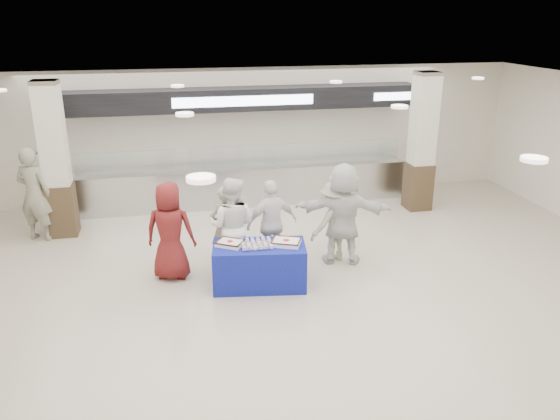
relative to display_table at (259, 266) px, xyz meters
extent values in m
plane|color=beige|center=(0.36, -1.05, -0.38)|extent=(14.00, 14.00, 0.00)
cube|color=silver|center=(0.36, 4.35, 0.08)|extent=(8.00, 0.80, 0.90)
cube|color=silver|center=(0.36, 4.35, 0.55)|extent=(8.00, 0.85, 0.04)
cube|color=white|center=(0.36, 4.05, 0.88)|extent=(7.60, 0.02, 0.50)
cube|color=black|center=(0.36, 4.35, 2.17)|extent=(8.40, 0.70, 0.50)
cube|color=white|center=(0.36, 3.99, 2.17)|extent=(3.20, 0.03, 0.22)
cube|color=white|center=(4.16, 3.99, 2.17)|extent=(1.40, 0.03, 0.18)
cube|color=#372819|center=(-3.64, 3.15, 0.18)|extent=(0.55, 0.55, 1.10)
cube|color=beige|center=(-3.64, 3.15, 1.78)|extent=(0.50, 0.50, 2.10)
cube|color=#372819|center=(4.36, 3.15, 0.18)|extent=(0.55, 0.55, 1.10)
cube|color=beige|center=(4.36, 3.15, 1.78)|extent=(0.50, 0.50, 2.10)
cube|color=navy|center=(0.00, 0.00, 0.00)|extent=(1.65, 1.00, 0.75)
cube|color=white|center=(-0.47, 0.11, 0.41)|extent=(0.53, 0.50, 0.07)
cube|color=#401D12|center=(-0.47, 0.11, 0.45)|extent=(0.53, 0.50, 0.02)
cylinder|color=#B71A2B|center=(-0.47, 0.11, 0.45)|extent=(0.13, 0.13, 0.01)
cube|color=white|center=(0.45, -0.05, 0.41)|extent=(0.57, 0.52, 0.07)
cube|color=#401D12|center=(0.45, -0.05, 0.46)|extent=(0.57, 0.52, 0.02)
cylinder|color=#B71A2B|center=(0.45, -0.05, 0.45)|extent=(0.14, 0.14, 0.01)
cube|color=#ACACB1|center=(-0.05, -0.01, 0.38)|extent=(0.47, 0.36, 0.02)
imported|color=maroon|center=(-1.45, 0.64, 0.50)|extent=(0.97, 0.75, 1.75)
imported|color=gray|center=(-0.48, 0.89, 0.40)|extent=(0.66, 0.54, 1.55)
imported|color=white|center=(-0.37, 0.64, 0.51)|extent=(1.04, 0.93, 1.77)
imported|color=white|center=(0.37, 0.78, 0.44)|extent=(1.02, 0.57, 1.64)
imported|color=gray|center=(1.54, 0.74, 0.40)|extent=(1.14, 0.89, 1.55)
imported|color=silver|center=(1.67, 0.64, 0.58)|extent=(1.86, 1.05, 1.92)
imported|color=gray|center=(-4.09, 2.97, 0.60)|extent=(0.84, 0.71, 1.95)
camera|label=1|loc=(-1.37, -8.28, 4.04)|focal=35.00mm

